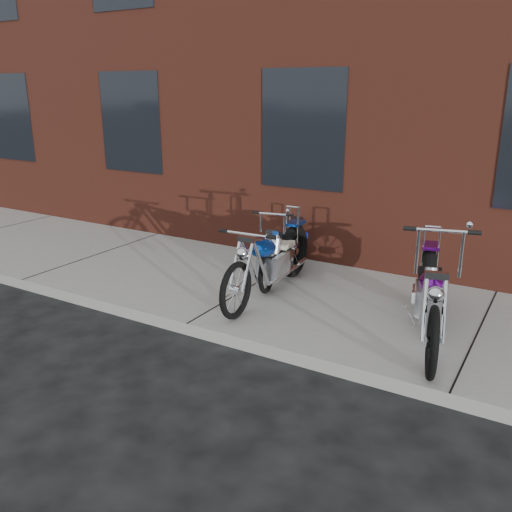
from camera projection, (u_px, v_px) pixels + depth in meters
The scene contains 6 objects.
ground at pixel (187, 335), 6.43m from camera, with size 120.00×120.00×0.00m, color black.
sidewalk at pixel (252, 291), 7.64m from camera, with size 22.00×3.00×0.15m, color gray.
building_brick at pixel (405, 31), 11.81m from camera, with size 22.00×10.00×8.00m, color maroon.
chopper_purple at pixel (430, 298), 5.95m from camera, with size 0.87×2.44×1.40m.
chopper_blue at pixel (270, 262), 7.20m from camera, with size 0.60×2.45×1.06m.
chopper_third at pixel (283, 250), 7.96m from camera, with size 0.63×2.07×1.06m.
Camera 1 is at (3.69, -4.63, 2.81)m, focal length 38.00 mm.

